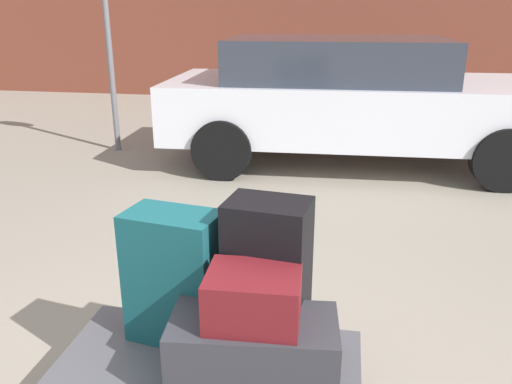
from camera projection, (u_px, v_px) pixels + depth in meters
luggage_cart at (205, 384)px, 2.13m from camera, size 1.26×0.76×0.34m
duffel_bag_charcoal_rear_right at (254, 353)px, 1.98m from camera, size 0.66×0.38×0.29m
suitcase_black_front_right at (267, 278)px, 2.14m from camera, size 0.36×0.28×0.68m
suitcase_teal_center at (175, 276)px, 2.24m from camera, size 0.43×0.30×0.59m
duffel_bag_maroon_topmost_pile at (253, 297)px, 1.90m from camera, size 0.35×0.28×0.20m
parked_car at (352, 97)px, 5.96m from camera, size 4.37×2.06×1.42m
bollard_kerb_near at (498, 114)px, 7.41m from camera, size 0.22×0.22×0.61m
no_parking_sign at (108, 30)px, 6.20m from camera, size 0.50×0.07×2.40m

